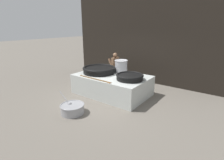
{
  "coord_description": "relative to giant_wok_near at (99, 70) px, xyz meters",
  "views": [
    {
      "loc": [
        4.01,
        -5.44,
        2.73
      ],
      "look_at": [
        0.0,
        0.0,
        0.6
      ],
      "focal_mm": 28.0,
      "sensor_mm": 36.0,
      "label": 1
    }
  ],
  "objects": [
    {
      "name": "giant_wok_far",
      "position": [
        1.54,
        -0.07,
        -0.03
      ],
      "size": [
        1.02,
        1.02,
        0.21
      ],
      "color": "black",
      "rests_on": "hearth_platform"
    },
    {
      "name": "ground_plane",
      "position": [
        0.67,
        0.0,
        -0.93
      ],
      "size": [
        60.0,
        60.0,
        0.0
      ],
      "primitive_type": "plane",
      "color": "slate"
    },
    {
      "name": "giant_wok_near",
      "position": [
        0.0,
        0.0,
        0.0
      ],
      "size": [
        1.39,
        1.39,
        0.26
      ],
      "color": "black",
      "rests_on": "hearth_platform"
    },
    {
      "name": "hearth_platform",
      "position": [
        0.67,
        0.0,
        -0.54
      ],
      "size": [
        2.91,
        1.85,
        0.79
      ],
      "color": "silver",
      "rests_on": "ground_plane"
    },
    {
      "name": "stock_pot",
      "position": [
        0.69,
        0.63,
        0.13
      ],
      "size": [
        0.56,
        0.56,
        0.52
      ],
      "color": "#B7B7BC",
      "rests_on": "hearth_platform"
    },
    {
      "name": "prep_bowl_vegetables",
      "position": [
        0.65,
        -2.11,
        -0.76
      ],
      "size": [
        1.01,
        0.78,
        0.63
      ],
      "color": "#9E9EA3",
      "rests_on": "ground_plane"
    },
    {
      "name": "stirring_paddle",
      "position": [
        0.53,
        -0.83,
        -0.12
      ],
      "size": [
        1.55,
        0.11,
        0.04
      ],
      "rotation": [
        0.0,
        0.0,
        -0.02
      ],
      "color": "brown",
      "rests_on": "hearth_platform"
    },
    {
      "name": "back_wall",
      "position": [
        0.67,
        2.43,
        1.19
      ],
      "size": [
        7.88,
        0.24,
        4.24
      ],
      "primitive_type": "cube",
      "color": "black",
      "rests_on": "ground_plane"
    },
    {
      "name": "cook",
      "position": [
        -0.03,
        1.19,
        -0.13
      ],
      "size": [
        0.35,
        0.55,
        1.49
      ],
      "rotation": [
        0.0,
        0.0,
        3.1
      ],
      "color": "brown",
      "rests_on": "ground_plane"
    }
  ]
}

